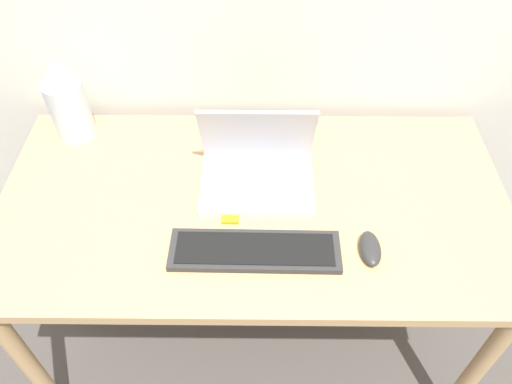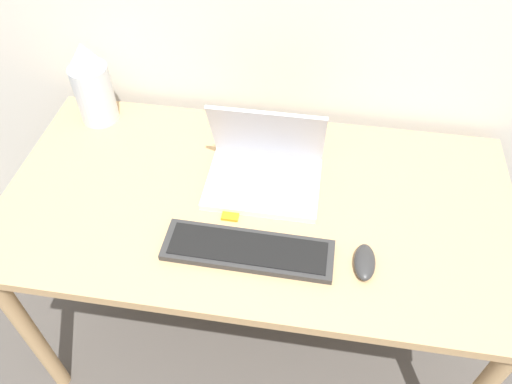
{
  "view_description": "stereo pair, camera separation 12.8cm",
  "coord_description": "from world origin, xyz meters",
  "px_view_note": "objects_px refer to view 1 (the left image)",
  "views": [
    {
      "loc": [
        0.01,
        -0.56,
        1.8
      ],
      "look_at": [
        0.01,
        0.31,
        0.85
      ],
      "focal_mm": 35.0,
      "sensor_mm": 36.0,
      "label": 1
    },
    {
      "loc": [
        0.14,
        -0.55,
        1.8
      ],
      "look_at": [
        0.01,
        0.31,
        0.85
      ],
      "focal_mm": 35.0,
      "sensor_mm": 36.0,
      "label": 2
    }
  ],
  "objects_px": {
    "laptop": "(257,166)",
    "mp3_player": "(231,216)",
    "mouse": "(370,248)",
    "keyboard": "(255,251)",
    "vase": "(66,99)"
  },
  "relations": [
    {
      "from": "mouse",
      "to": "mp3_player",
      "type": "xyz_separation_m",
      "value": [
        -0.36,
        0.11,
        -0.01
      ]
    },
    {
      "from": "laptop",
      "to": "mp3_player",
      "type": "height_order",
      "value": "laptop"
    },
    {
      "from": "laptop",
      "to": "mouse",
      "type": "height_order",
      "value": "laptop"
    },
    {
      "from": "laptop",
      "to": "vase",
      "type": "relative_size",
      "value": 1.17
    },
    {
      "from": "laptop",
      "to": "keyboard",
      "type": "height_order",
      "value": "laptop"
    },
    {
      "from": "mouse",
      "to": "mp3_player",
      "type": "height_order",
      "value": "mouse"
    },
    {
      "from": "laptop",
      "to": "mp3_player",
      "type": "bearing_deg",
      "value": -115.89
    },
    {
      "from": "mouse",
      "to": "vase",
      "type": "relative_size",
      "value": 0.4
    },
    {
      "from": "laptop",
      "to": "mp3_player",
      "type": "xyz_separation_m",
      "value": [
        -0.07,
        -0.15,
        -0.05
      ]
    },
    {
      "from": "vase",
      "to": "mouse",
      "type": "bearing_deg",
      "value": -27.85
    },
    {
      "from": "laptop",
      "to": "vase",
      "type": "height_order",
      "value": "vase"
    },
    {
      "from": "keyboard",
      "to": "mouse",
      "type": "distance_m",
      "value": 0.29
    },
    {
      "from": "mouse",
      "to": "mp3_player",
      "type": "bearing_deg",
      "value": 162.59
    },
    {
      "from": "keyboard",
      "to": "mp3_player",
      "type": "xyz_separation_m",
      "value": [
        -0.07,
        0.12,
        -0.01
      ]
    },
    {
      "from": "mouse",
      "to": "mp3_player",
      "type": "distance_m",
      "value": 0.38
    }
  ]
}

